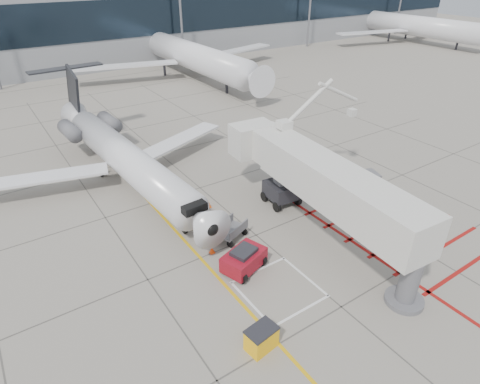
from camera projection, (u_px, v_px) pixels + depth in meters
ground_plane at (294, 267)px, 24.93m from camera, size 260.00×260.00×0.00m
regional_jet at (136, 151)px, 30.76m from camera, size 24.91×30.55×7.64m
jet_bridge at (336, 195)px, 25.28m from camera, size 10.17×19.06×7.37m
pushback_tug at (244, 259)px, 24.37m from camera, size 3.10×2.45×1.58m
spill_bin at (261, 338)px, 19.46m from camera, size 1.60×1.18×1.28m
baggage_cart at (231, 230)px, 27.15m from camera, size 2.47×2.03×1.34m
ground_power_unit at (361, 185)px, 31.86m from camera, size 2.87×2.19×2.01m
cone_nose at (212, 250)px, 26.01m from camera, size 0.35×0.35×0.49m
cone_side at (209, 204)px, 30.79m from camera, size 0.39×0.39×0.54m
terminal_building at (96, 17)px, 76.38m from camera, size 180.00×28.00×14.00m
terminal_glass_band at (121, 19)px, 65.81m from camera, size 180.00×0.10×6.00m
bg_aircraft_c at (185, 36)px, 62.78m from camera, size 36.48×40.53×12.16m
bg_aircraft_e at (410, 12)px, 89.97m from camera, size 37.87×42.08×12.62m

